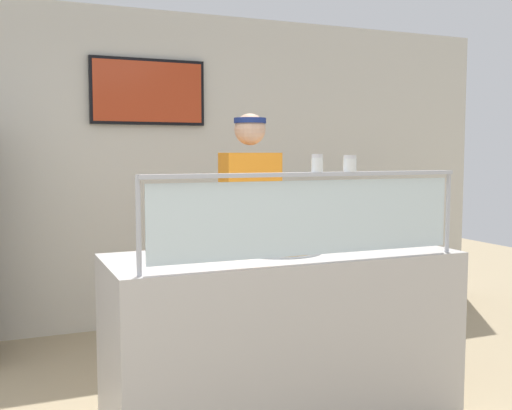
% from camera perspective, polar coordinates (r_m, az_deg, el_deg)
% --- Properties ---
extents(ground_plane, '(12.00, 12.00, 0.00)m').
position_cam_1_polar(ground_plane, '(4.16, -1.34, -16.20)').
color(ground_plane, tan).
rests_on(ground_plane, ground).
extents(shop_rear_unit, '(6.32, 0.13, 2.70)m').
position_cam_1_polar(shop_rear_unit, '(5.38, -7.55, 3.43)').
color(shop_rear_unit, beige).
rests_on(shop_rear_unit, ground).
extents(serving_counter, '(1.92, 0.76, 0.95)m').
position_cam_1_polar(serving_counter, '(3.47, 2.49, -12.29)').
color(serving_counter, '#BCB7B2').
rests_on(serving_counter, ground).
extents(sneeze_guard, '(1.74, 0.06, 0.45)m').
position_cam_1_polar(sneeze_guard, '(3.04, 5.10, -0.09)').
color(sneeze_guard, '#B2B5BC').
rests_on(sneeze_guard, serving_counter).
extents(pizza_tray, '(0.48, 0.48, 0.04)m').
position_cam_1_polar(pizza_tray, '(3.39, 2.16, -4.14)').
color(pizza_tray, '#9EA0A8').
rests_on(pizza_tray, serving_counter).
extents(pizza_server, '(0.09, 0.28, 0.01)m').
position_cam_1_polar(pizza_server, '(3.35, 1.57, -3.87)').
color(pizza_server, '#ADAFB7').
rests_on(pizza_server, pizza_tray).
extents(parmesan_shaker, '(0.06, 0.06, 0.09)m').
position_cam_1_polar(parmesan_shaker, '(3.04, 5.75, 3.82)').
color(parmesan_shaker, white).
rests_on(parmesan_shaker, sneeze_guard).
extents(pepper_flake_shaker, '(0.07, 0.07, 0.08)m').
position_cam_1_polar(pepper_flake_shaker, '(3.14, 8.79, 3.77)').
color(pepper_flake_shaker, white).
rests_on(pepper_flake_shaker, sneeze_guard).
extents(worker_figure, '(0.41, 0.50, 1.76)m').
position_cam_1_polar(worker_figure, '(4.09, -0.47, -2.01)').
color(worker_figure, '#23232D').
rests_on(worker_figure, ground).
extents(prep_shelf, '(0.70, 0.55, 0.84)m').
position_cam_1_polar(prep_shelf, '(5.72, 10.38, -6.05)').
color(prep_shelf, '#B7BABF').
rests_on(prep_shelf, ground).
extents(pizza_box_stack, '(0.49, 0.47, 0.13)m').
position_cam_1_polar(pizza_box_stack, '(5.65, 10.48, -1.21)').
color(pizza_box_stack, tan).
rests_on(pizza_box_stack, prep_shelf).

